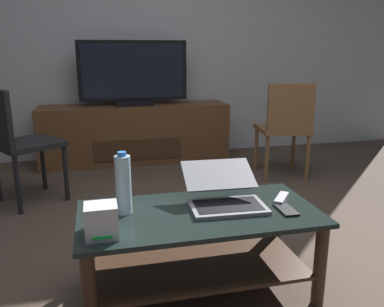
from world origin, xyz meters
name	(u,v)px	position (x,y,z in m)	size (l,w,h in m)	color
ground_plane	(211,260)	(0.00, 0.00, 0.00)	(7.68, 7.68, 0.00)	#4C3D33
back_wall	(147,27)	(0.00, 2.53, 1.40)	(6.40, 0.12, 2.80)	silver
coffee_table	(199,238)	(-0.14, -0.28, 0.29)	(1.13, 0.56, 0.43)	black
media_cabinet	(135,133)	(-0.20, 2.21, 0.30)	(1.96, 0.47, 0.60)	brown
television	(133,75)	(-0.20, 2.19, 0.92)	(1.10, 0.20, 0.65)	black
dining_chair	(285,125)	(1.08, 1.31, 0.50)	(0.50, 0.50, 0.89)	brown
side_chair	(17,139)	(-1.18, 1.19, 0.52)	(0.61, 0.61, 0.90)	black
laptop	(224,193)	(0.00, -0.21, 0.49)	(0.38, 0.40, 0.17)	gray
router_box	(101,221)	(-0.59, -0.43, 0.50)	(0.13, 0.12, 0.14)	silver
water_bottle_near	(123,184)	(-0.49, -0.21, 0.57)	(0.07, 0.07, 0.30)	silver
cell_phone	(286,210)	(0.26, -0.37, 0.43)	(0.07, 0.14, 0.01)	black
tv_remote	(281,198)	(0.30, -0.23, 0.44)	(0.04, 0.16, 0.02)	#99999E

